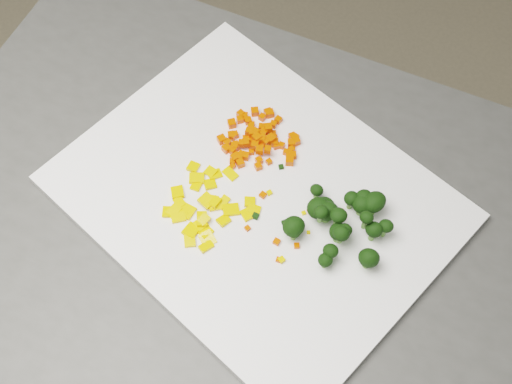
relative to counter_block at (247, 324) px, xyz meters
The scene contains 148 objects.
counter_block is the anchor object (origin of this frame).
cutting_board 0.46m from the counter_block, 92.11° to the left, with size 0.50×0.39×0.01m, color white.
carrot_pile 0.49m from the counter_block, 114.30° to the left, with size 0.11×0.11×0.03m, color #E93A02, non-canonical shape.
pepper_pile 0.48m from the counter_block, 161.82° to the right, with size 0.13×0.13×0.02m, color yellow, non-canonical shape.
broccoli_pile 0.51m from the counter_block, 23.27° to the left, with size 0.13×0.13×0.06m, color black, non-canonical shape.
carrot_cube_0 0.48m from the counter_block, 110.87° to the left, with size 0.01×0.01×0.01m, color #E93A02.
carrot_cube_1 0.47m from the counter_block, 127.44° to the left, with size 0.01×0.01×0.01m, color #E93A02.
carrot_cube_2 0.49m from the counter_block, 107.35° to the left, with size 0.01×0.01×0.01m, color #E93A02.
carrot_cube_3 0.49m from the counter_block, 122.43° to the left, with size 0.01×0.01×0.01m, color #E93A02.
carrot_cube_4 0.48m from the counter_block, 126.21° to the left, with size 0.01×0.01×0.01m, color #E93A02.
carrot_cube_5 0.50m from the counter_block, 108.90° to the left, with size 0.01×0.01×0.01m, color #E93A02.
carrot_cube_6 0.49m from the counter_block, 119.41° to the left, with size 0.01×0.01×0.01m, color #E93A02.
carrot_cube_7 0.48m from the counter_block, 97.24° to the left, with size 0.01×0.01×0.01m, color #E93A02.
carrot_cube_8 0.49m from the counter_block, 113.51° to the left, with size 0.01×0.01×0.01m, color #E93A02.
carrot_cube_9 0.49m from the counter_block, 113.73° to the left, with size 0.01×0.01×0.01m, color #E93A02.
carrot_cube_10 0.49m from the counter_block, 110.48° to the left, with size 0.01×0.01×0.01m, color #E93A02.
carrot_cube_11 0.49m from the counter_block, 130.93° to the left, with size 0.01×0.01×0.01m, color #E93A02.
carrot_cube_12 0.49m from the counter_block, 116.06° to the left, with size 0.01×0.01×0.01m, color #E93A02.
carrot_cube_13 0.49m from the counter_block, 116.56° to the left, with size 0.01×0.01×0.01m, color #E93A02.
carrot_cube_14 0.48m from the counter_block, 89.70° to the left, with size 0.01×0.01×0.01m, color #E93A02.
carrot_cube_15 0.49m from the counter_block, 92.17° to the left, with size 0.01×0.01×0.01m, color #E93A02.
carrot_cube_16 0.48m from the counter_block, 136.69° to the left, with size 0.01×0.01×0.01m, color #E93A02.
carrot_cube_17 0.49m from the counter_block, 114.23° to the left, with size 0.01×0.01×0.01m, color #E93A02.
carrot_cube_18 0.49m from the counter_block, 111.26° to the left, with size 0.01×0.01×0.01m, color #E93A02.
carrot_cube_19 0.48m from the counter_block, 132.27° to the left, with size 0.01×0.01×0.01m, color #E93A02.
carrot_cube_20 0.49m from the counter_block, 111.26° to the left, with size 0.01×0.01×0.01m, color #E93A02.
carrot_cube_21 0.48m from the counter_block, 117.57° to the left, with size 0.01×0.01×0.01m, color #E93A02.
carrot_cube_22 0.49m from the counter_block, 105.58° to the left, with size 0.01×0.01×0.01m, color #E93A02.
carrot_cube_23 0.49m from the counter_block, 107.79° to the left, with size 0.01×0.01×0.01m, color #E93A02.
carrot_cube_24 0.48m from the counter_block, 91.95° to the left, with size 0.01×0.01×0.01m, color #E93A02.
carrot_cube_25 0.49m from the counter_block, 94.21° to the left, with size 0.01×0.01×0.01m, color #E93A02.
carrot_cube_26 0.48m from the counter_block, 133.25° to the left, with size 0.01×0.01×0.01m, color #E93A02.
carrot_cube_27 0.50m from the counter_block, 111.72° to the left, with size 0.01×0.01×0.01m, color #E93A02.
carrot_cube_28 0.48m from the counter_block, 99.96° to the left, with size 0.01×0.01×0.01m, color #E93A02.
carrot_cube_29 0.49m from the counter_block, 105.06° to the left, with size 0.01×0.01×0.01m, color #E93A02.
carrot_cube_30 0.49m from the counter_block, 110.87° to the left, with size 0.01×0.01×0.01m, color #E93A02.
carrot_cube_31 0.49m from the counter_block, 105.68° to the left, with size 0.01×0.01×0.01m, color #E93A02.
carrot_cube_32 0.50m from the counter_block, 118.49° to the left, with size 0.01×0.01×0.01m, color #E93A02.
carrot_cube_33 0.48m from the counter_block, 135.95° to the left, with size 0.01×0.01×0.01m, color #E93A02.
carrot_cube_34 0.49m from the counter_block, 125.65° to the left, with size 0.01×0.01×0.01m, color #E93A02.
carrot_cube_35 0.48m from the counter_block, 109.22° to the left, with size 0.01×0.01×0.01m, color #E93A02.
carrot_cube_36 0.48m from the counter_block, 132.16° to the left, with size 0.01×0.01×0.01m, color #E93A02.
carrot_cube_37 0.49m from the counter_block, 92.68° to the left, with size 0.01×0.01×0.01m, color #E93A02.
carrot_cube_38 0.48m from the counter_block, 104.62° to the left, with size 0.01×0.01×0.01m, color #E93A02.
carrot_cube_39 0.47m from the counter_block, 108.02° to the left, with size 0.01×0.01×0.01m, color #E93A02.
carrot_cube_40 0.48m from the counter_block, 122.39° to the left, with size 0.01×0.01×0.01m, color #E93A02.
carrot_cube_41 0.49m from the counter_block, 115.10° to the left, with size 0.01×0.01×0.01m, color #E93A02.
carrot_cube_42 0.48m from the counter_block, 89.26° to the left, with size 0.01×0.01×0.01m, color #E93A02.
carrot_cube_43 0.49m from the counter_block, 126.18° to the left, with size 0.01×0.01×0.01m, color #E93A02.
carrot_cube_44 0.49m from the counter_block, 90.82° to the left, with size 0.01×0.01×0.01m, color #E93A02.
carrot_cube_45 0.49m from the counter_block, 114.57° to the left, with size 0.01×0.01×0.01m, color #E93A02.
carrot_cube_46 0.48m from the counter_block, 117.27° to the left, with size 0.01×0.01×0.01m, color #E93A02.
carrot_cube_47 0.48m from the counter_block, 129.71° to the left, with size 0.01×0.01×0.01m, color #E93A02.
carrot_cube_48 0.49m from the counter_block, 121.58° to the left, with size 0.01×0.01×0.01m, color #E93A02.
carrot_cube_49 0.48m from the counter_block, 100.49° to the left, with size 0.01×0.01×0.01m, color #E93A02.
carrot_cube_50 0.49m from the counter_block, 125.70° to the left, with size 0.01×0.01×0.01m, color #E93A02.
carrot_cube_51 0.48m from the counter_block, 128.38° to the left, with size 0.01×0.01×0.01m, color #E93A02.
carrot_cube_52 0.50m from the counter_block, 110.73° to the left, with size 0.01×0.01×0.01m, color #E93A02.
carrot_cube_53 0.48m from the counter_block, 119.95° to the left, with size 0.01×0.01×0.01m, color #E93A02.
carrot_cube_54 0.49m from the counter_block, 122.39° to the left, with size 0.01×0.01×0.01m, color #E93A02.
carrot_cube_55 0.48m from the counter_block, 102.67° to the left, with size 0.01×0.01×0.01m, color #E93A02.
carrot_cube_56 0.48m from the counter_block, 86.22° to the left, with size 0.01×0.01×0.01m, color #E93A02.
carrot_cube_57 0.49m from the counter_block, 119.71° to the left, with size 0.01×0.01×0.01m, color #E93A02.
carrot_cube_58 0.47m from the counter_block, 136.04° to the left, with size 0.01×0.01×0.01m, color #E93A02.
carrot_cube_59 0.49m from the counter_block, 123.68° to the left, with size 0.01×0.01×0.01m, color #E93A02.
carrot_cube_60 0.48m from the counter_block, 115.68° to the left, with size 0.01×0.01×0.01m, color #E93A02.
carrot_cube_61 0.49m from the counter_block, 120.58° to the left, with size 0.01×0.01×0.01m, color #E93A02.
carrot_cube_62 0.48m from the counter_block, 85.13° to the left, with size 0.01×0.01×0.01m, color #E93A02.
carrot_cube_63 0.48m from the counter_block, 137.69° to the left, with size 0.01×0.01×0.01m, color #E93A02.
carrot_cube_64 0.48m from the counter_block, 132.10° to the left, with size 0.01×0.01×0.01m, color #E93A02.
carrot_cube_65 0.48m from the counter_block, 123.00° to the left, with size 0.01×0.01×0.01m, color #E93A02.
carrot_cube_66 0.48m from the counter_block, 130.56° to the left, with size 0.01×0.01×0.01m, color #E93A02.
carrot_cube_67 0.47m from the counter_block, 135.27° to the left, with size 0.01×0.01×0.01m, color #E93A02.
carrot_cube_68 0.49m from the counter_block, 116.85° to the left, with size 0.01×0.01×0.01m, color #E93A02.
carrot_cube_69 0.49m from the counter_block, 103.89° to the left, with size 0.01×0.01×0.01m, color #E93A02.
carrot_cube_70 0.48m from the counter_block, 139.26° to the left, with size 0.01×0.01×0.01m, color #E93A02.
carrot_cube_71 0.49m from the counter_block, 118.29° to the left, with size 0.01×0.01×0.01m, color #E93A02.
carrot_cube_72 0.48m from the counter_block, 131.20° to the left, with size 0.01×0.01×0.01m, color #E93A02.
carrot_cube_73 0.49m from the counter_block, 108.04° to the left, with size 0.01×0.01×0.01m, color #E93A02.
pepper_chunk_0 0.48m from the counter_block, 165.27° to the right, with size 0.02×0.02×0.01m, color yellow.
pepper_chunk_1 0.47m from the counter_block, 115.53° to the right, with size 0.01×0.02×0.01m, color yellow.
pepper_chunk_2 0.47m from the counter_block, 132.12° to the right, with size 0.02×0.01×0.00m, color yellow.
pepper_chunk_3 0.47m from the counter_block, 100.19° to the right, with size 0.02×0.01×0.00m, color yellow.
pepper_chunk_4 0.47m from the counter_block, 96.19° to the left, with size 0.01×0.01×0.01m, color yellow.
pepper_chunk_5 0.47m from the counter_block, 157.31° to the left, with size 0.02×0.02×0.00m, color yellow.
pepper_chunk_6 0.47m from the counter_block, 165.44° to the right, with size 0.02×0.01×0.00m, color yellow.
pepper_chunk_7 0.48m from the counter_block, 146.98° to the right, with size 0.02×0.02×0.00m, color yellow.
pepper_chunk_8 0.47m from the counter_block, ahead, with size 0.02×0.01×0.00m, color yellow.
pepper_chunk_9 0.47m from the counter_block, 117.11° to the right, with size 0.02×0.02×0.00m, color yellow.
pepper_chunk_10 0.47m from the counter_block, 144.35° to the right, with size 0.02×0.01×0.00m, color yellow.
pepper_chunk_11 0.47m from the counter_block, behind, with size 0.02×0.01×0.00m, color yellow.
pepper_chunk_12 0.47m from the counter_block, 128.84° to the right, with size 0.02×0.02×0.00m, color yellow.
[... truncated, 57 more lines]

